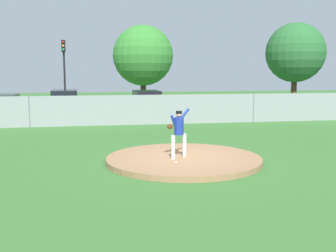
% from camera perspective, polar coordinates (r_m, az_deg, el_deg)
% --- Properties ---
extents(ground_plane, '(80.00, 80.00, 0.00)m').
position_cam_1_polar(ground_plane, '(19.98, -1.50, -1.27)').
color(ground_plane, '#386B2D').
extents(asphalt_strip, '(44.00, 7.00, 0.01)m').
position_cam_1_polar(asphalt_strip, '(28.34, -4.10, 1.39)').
color(asphalt_strip, '#2B2B2D').
rests_on(asphalt_strip, ground_plane).
extents(pitchers_mound, '(5.32, 5.32, 0.18)m').
position_cam_1_polar(pitchers_mound, '(14.16, 2.19, -4.67)').
color(pitchers_mound, '#99704C').
rests_on(pitchers_mound, ground_plane).
extents(pitcher_youth, '(0.80, 0.42, 1.68)m').
position_cam_1_polar(pitcher_youth, '(13.81, 1.48, -0.43)').
color(pitcher_youth, silver).
rests_on(pitcher_youth, pitchers_mound).
extents(baseball, '(0.07, 0.07, 0.07)m').
position_cam_1_polar(baseball, '(13.14, 1.09, -5.07)').
color(baseball, white).
rests_on(baseball, pitchers_mound).
extents(chainlink_fence, '(32.65, 0.07, 1.82)m').
position_cam_1_polar(chainlink_fence, '(23.80, -2.96, 2.27)').
color(chainlink_fence, gray).
rests_on(chainlink_fence, ground_plane).
extents(parked_car_teal, '(1.95, 4.41, 1.84)m').
position_cam_1_polar(parked_car_teal, '(27.90, -14.12, 2.86)').
color(parked_car_teal, '#146066').
rests_on(parked_car_teal, ground_plane).
extents(parked_car_red, '(2.01, 4.42, 1.76)m').
position_cam_1_polar(parked_car_red, '(28.03, -2.98, 3.04)').
color(parked_car_red, '#A81919').
rests_on(parked_car_red, ground_plane).
extents(parked_car_silver, '(1.96, 4.70, 1.55)m').
position_cam_1_polar(parked_car_silver, '(28.95, -21.83, 2.49)').
color(parked_car_silver, '#B7BABF').
rests_on(parked_car_silver, ground_plane).
extents(traffic_cone_orange, '(0.40, 0.40, 0.55)m').
position_cam_1_polar(traffic_cone_orange, '(29.08, -7.13, 2.03)').
color(traffic_cone_orange, orange).
rests_on(traffic_cone_orange, asphalt_strip).
extents(traffic_light_near, '(0.28, 0.46, 5.37)m').
position_cam_1_polar(traffic_light_near, '(32.26, -14.22, 8.42)').
color(traffic_light_near, black).
rests_on(traffic_light_near, ground_plane).
extents(tree_tall_centre, '(5.16, 5.16, 6.95)m').
position_cam_1_polar(tree_tall_centre, '(35.65, -3.49, 9.72)').
color(tree_tall_centre, '#4C331E').
rests_on(tree_tall_centre, ground_plane).
extents(tree_slender_far, '(5.53, 5.53, 7.52)m').
position_cam_1_polar(tree_slender_far, '(40.71, 17.25, 9.68)').
color(tree_slender_far, '#4C331E').
rests_on(tree_slender_far, ground_plane).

